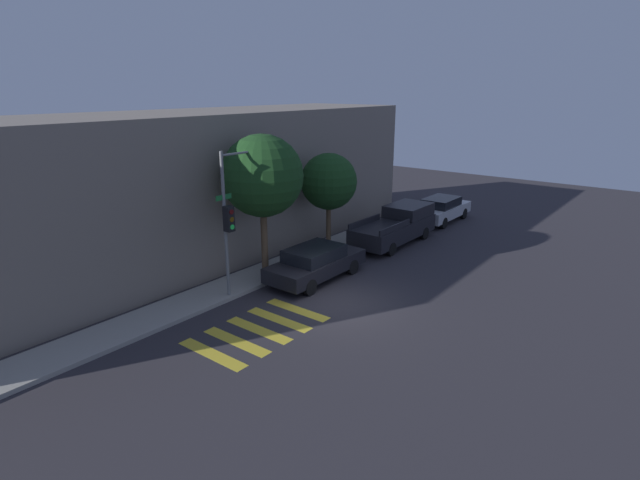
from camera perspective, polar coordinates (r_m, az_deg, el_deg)
The scene contains 10 objects.
ground_plane at distance 18.01m, azimuth 1.94°, elevation -7.35°, with size 60.00×60.00×0.00m, color #2D2B30.
sidewalk at distance 20.46m, azimuth -7.35°, elevation -4.19°, with size 26.00×1.77×0.14m, color gray.
building_row at distance 22.77m, azimuth -15.31°, elevation 5.78°, with size 26.00×6.00×6.44m, color slate.
crosswalk at distance 16.33m, azimuth -7.03°, elevation -10.16°, with size 4.27×2.60×0.00m.
traffic_light_pole at distance 17.96m, azimuth -9.63°, elevation 4.15°, with size 2.47×0.56×5.38m.
sedan_near_corner at distance 19.96m, azimuth -0.50°, elevation -2.58°, with size 4.49×1.83×1.38m.
pickup_truck at distance 25.05m, azimuth 8.75°, elevation 1.67°, with size 5.36×1.94×1.73m.
sedan_middle at distance 29.55m, azimuth 13.71°, elevation 3.48°, with size 4.42×1.77×1.40m.
tree_near_corner at distance 19.41m, azimuth -6.62°, elevation 7.25°, with size 3.20×3.20×5.78m.
tree_midblock at distance 22.72m, azimuth 1.01°, elevation 6.67°, with size 2.57×2.57×4.64m.
Camera 1 is at (-13.26, -9.64, 7.44)m, focal length 28.00 mm.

